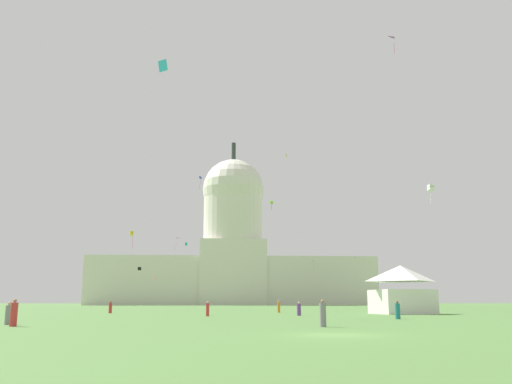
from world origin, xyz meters
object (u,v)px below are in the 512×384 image
Objects in this scene: kite_turquoise_low at (186,244)px; person_red_mid_center at (110,308)px; person_red_mid_left at (208,309)px; person_teal_edge_east at (398,311)px; kite_lime_high at (272,202)px; kite_white_mid at (431,188)px; kite_black_low at (140,269)px; event_tent at (401,290)px; person_olive_front_center at (405,307)px; capitol_building at (233,254)px; person_grey_lawn_far_left at (9,314)px; kite_yellow_low at (132,234)px; kite_magenta_low at (353,259)px; kite_red_low at (154,278)px; kite_violet_high at (394,39)px; kite_blue_high at (200,179)px; person_red_back_right at (14,314)px; kite_pink_low at (175,240)px; person_purple_lawn_far_right at (299,309)px; person_grey_front_right at (323,314)px; person_orange_deep_crowd at (279,307)px; kite_gold_high at (287,156)px; kite_cyan_mid at (163,66)px.

person_red_mid_center is at bearing 123.50° from kite_turquoise_low.
person_teal_edge_east is (16.96, -10.48, 0.00)m from person_red_mid_left.
kite_white_mid is at bearing -48.33° from kite_lime_high.
event_tent is at bearing -68.20° from kite_black_low.
person_olive_front_center is 1.58× the size of kite_black_low.
event_tent reaches higher than person_teal_edge_east.
capitol_building is 44.80m from kite_lime_high.
kite_yellow_low is (-3.35, 71.12, 14.11)m from person_grey_lawn_far_left.
person_grey_lawn_far_left is 0.48× the size of kite_white_mid.
capitol_building is at bearing -156.28° from kite_magenta_low.
kite_violet_high is at bearing -127.20° from kite_red_low.
kite_blue_high is at bearing 65.00° from kite_yellow_low.
person_red_mid_left is (11.68, 22.81, -0.06)m from person_red_back_right.
kite_pink_low is at bearing -90.08° from kite_lime_high.
kite_turquoise_low is 66.39m from kite_white_mid.
person_purple_lawn_far_right is (21.65, 24.73, -0.10)m from person_red_back_right.
person_purple_lawn_far_right is at bearing 142.40° from kite_turquoise_low.
kite_violet_high is at bearing -137.16° from person_grey_front_right.
person_grey_front_right is (20.57, -4.63, 0.07)m from person_grey_lawn_far_left.
person_orange_deep_crowd is 86.50m from kite_blue_high.
person_red_back_right is at bearing -29.55° from person_grey_front_right.
kite_blue_high is 1.39× the size of kite_pink_low.
kite_pink_low is (-44.73, 57.51, -2.31)m from kite_white_mid.
person_teal_edge_east is (29.95, 9.62, 0.03)m from person_grey_lawn_far_left.
person_purple_lawn_far_right is 0.87× the size of person_olive_front_center.
person_orange_deep_crowd is at bearing -62.04° from kite_lime_high.
kite_turquoise_low is (6.19, 59.46, 14.60)m from person_red_mid_center.
kite_gold_high is 5.92× the size of kite_turquoise_low.
kite_pink_low is (-36.98, -63.89, -40.10)m from kite_gold_high.
person_purple_lawn_far_right is at bearing -72.10° from kite_yellow_low.
person_olive_front_center is at bearing -53.14° from kite_lime_high.
kite_gold_high is 70.45m from kite_black_low.
kite_violet_high is 104.19m from kite_gold_high.
kite_pink_low reaches higher than person_grey_lawn_far_left.
kite_blue_high is (15.32, -26.97, 27.26)m from kite_red_low.
person_orange_deep_crowd is 68.21m from kite_pink_low.
person_purple_lawn_far_right is (22.96, 22.03, -0.01)m from person_grey_lawn_far_left.
kite_turquoise_low is at bearing -105.58° from person_grey_front_right.
person_grey_lawn_far_left is at bearing -97.59° from kite_yellow_low.
kite_blue_high reaches higher than kite_cyan_mid.
person_red_mid_left is 2.00× the size of kite_turquoise_low.
kite_red_low is at bearing -121.21° from capitol_building.
person_red_back_right is 0.45× the size of kite_blue_high.
capitol_building is 121.00× the size of kite_red_low.
person_teal_edge_east is 165.98m from kite_gold_high.
kite_violet_high is (49.17, 61.71, 53.20)m from person_grey_lawn_far_left.
kite_blue_high is at bearing 99.74° from event_tent.
kite_pink_low reaches higher than kite_magenta_low.
person_red_mid_center is 0.35× the size of kite_gold_high.
person_red_mid_center is at bearing -95.08° from kite_yellow_low.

